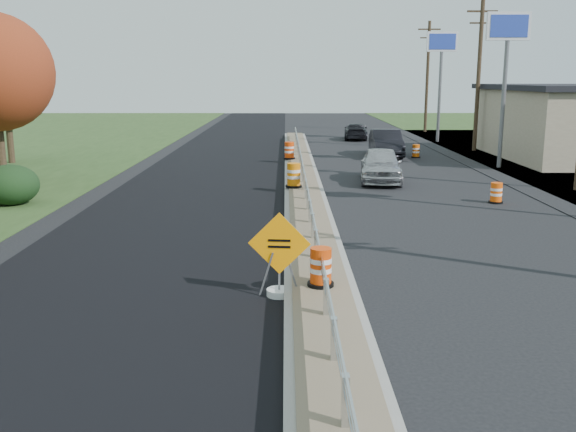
{
  "coord_description": "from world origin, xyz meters",
  "views": [
    {
      "loc": [
        -0.77,
        -17.56,
        4.63
      ],
      "look_at": [
        -0.7,
        -1.15,
        1.1
      ],
      "focal_mm": 40.0,
      "sensor_mm": 36.0,
      "label": 1
    }
  ],
  "objects_px": {
    "car_dark_mid": "(386,143)",
    "barrel_median_far": "(289,151)",
    "barrel_median_near": "(321,268)",
    "barrel_median_mid": "(294,176)",
    "car_silver": "(381,165)",
    "barrel_shoulder_mid": "(416,151)",
    "caution_sign": "(279,275)",
    "car_dark_far": "(356,131)",
    "barrel_shoulder_near": "(496,193)"
  },
  "relations": [
    {
      "from": "barrel_shoulder_mid",
      "to": "car_silver",
      "type": "distance_m",
      "value": 9.69
    },
    {
      "from": "barrel_median_far",
      "to": "barrel_shoulder_near",
      "type": "distance_m",
      "value": 14.04
    },
    {
      "from": "barrel_median_near",
      "to": "barrel_median_far",
      "type": "relative_size",
      "value": 0.89
    },
    {
      "from": "barrel_median_near",
      "to": "barrel_shoulder_mid",
      "type": "relative_size",
      "value": 1.09
    },
    {
      "from": "car_dark_mid",
      "to": "car_dark_far",
      "type": "xyz_separation_m",
      "value": [
        -0.64,
        11.01,
        -0.18
      ]
    },
    {
      "from": "barrel_shoulder_near",
      "to": "car_dark_mid",
      "type": "xyz_separation_m",
      "value": [
        -1.91,
        14.78,
        0.43
      ]
    },
    {
      "from": "car_dark_mid",
      "to": "car_dark_far",
      "type": "relative_size",
      "value": 1.13
    },
    {
      "from": "car_silver",
      "to": "car_dark_far",
      "type": "distance_m",
      "value": 20.66
    },
    {
      "from": "barrel_median_near",
      "to": "car_dark_mid",
      "type": "bearing_deg",
      "value": 78.18
    },
    {
      "from": "caution_sign",
      "to": "barrel_shoulder_near",
      "type": "relative_size",
      "value": 2.38
    },
    {
      "from": "barrel_median_mid",
      "to": "car_dark_far",
      "type": "bearing_deg",
      "value": 77.8
    },
    {
      "from": "caution_sign",
      "to": "car_dark_far",
      "type": "distance_m",
      "value": 36.79
    },
    {
      "from": "car_dark_mid",
      "to": "car_silver",
      "type": "bearing_deg",
      "value": -97.95
    },
    {
      "from": "barrel_median_far",
      "to": "barrel_median_mid",
      "type": "bearing_deg",
      "value": -89.26
    },
    {
      "from": "caution_sign",
      "to": "barrel_shoulder_near",
      "type": "xyz_separation_m",
      "value": [
        8.11,
        10.58,
        -0.1
      ]
    },
    {
      "from": "barrel_median_near",
      "to": "car_dark_mid",
      "type": "xyz_separation_m",
      "value": [
        5.3,
        25.34,
        0.16
      ]
    },
    {
      "from": "barrel_median_near",
      "to": "car_silver",
      "type": "distance_m",
      "value": 16.12
    },
    {
      "from": "barrel_median_near",
      "to": "barrel_median_far",
      "type": "xyz_separation_m",
      "value": [
        -0.54,
        22.26,
        0.05
      ]
    },
    {
      "from": "barrel_median_mid",
      "to": "barrel_median_far",
      "type": "distance_m",
      "value": 9.45
    },
    {
      "from": "barrel_median_mid",
      "to": "car_silver",
      "type": "height_order",
      "value": "car_silver"
    },
    {
      "from": "barrel_median_near",
      "to": "car_dark_mid",
      "type": "distance_m",
      "value": 25.89
    },
    {
      "from": "barrel_shoulder_mid",
      "to": "car_dark_far",
      "type": "xyz_separation_m",
      "value": [
        -2.34,
        11.58,
        0.25
      ]
    },
    {
      "from": "barrel_median_mid",
      "to": "car_dark_far",
      "type": "xyz_separation_m",
      "value": [
        5.09,
        23.53,
        -0.08
      ]
    },
    {
      "from": "car_dark_mid",
      "to": "car_dark_far",
      "type": "distance_m",
      "value": 11.03
    },
    {
      "from": "barrel_median_far",
      "to": "car_dark_far",
      "type": "height_order",
      "value": "car_dark_far"
    },
    {
      "from": "barrel_median_mid",
      "to": "barrel_shoulder_near",
      "type": "bearing_deg",
      "value": -16.48
    },
    {
      "from": "caution_sign",
      "to": "car_dark_far",
      "type": "relative_size",
      "value": 0.43
    },
    {
      "from": "barrel_median_mid",
      "to": "car_silver",
      "type": "xyz_separation_m",
      "value": [
        4.01,
        2.89,
        0.07
      ]
    },
    {
      "from": "barrel_median_mid",
      "to": "barrel_median_far",
      "type": "xyz_separation_m",
      "value": [
        -0.12,
        9.44,
        -0.02
      ]
    },
    {
      "from": "barrel_median_near",
      "to": "barrel_median_far",
      "type": "bearing_deg",
      "value": 91.4
    },
    {
      "from": "barrel_median_near",
      "to": "caution_sign",
      "type": "bearing_deg",
      "value": -178.71
    },
    {
      "from": "caution_sign",
      "to": "barrel_median_far",
      "type": "relative_size",
      "value": 1.96
    },
    {
      "from": "barrel_shoulder_mid",
      "to": "car_silver",
      "type": "height_order",
      "value": "car_silver"
    },
    {
      "from": "barrel_median_mid",
      "to": "car_dark_mid",
      "type": "distance_m",
      "value": 13.77
    },
    {
      "from": "barrel_shoulder_near",
      "to": "car_dark_far",
      "type": "bearing_deg",
      "value": 95.64
    },
    {
      "from": "barrel_median_near",
      "to": "barrel_shoulder_near",
      "type": "bearing_deg",
      "value": 55.66
    },
    {
      "from": "barrel_median_mid",
      "to": "barrel_shoulder_mid",
      "type": "bearing_deg",
      "value": 58.14
    },
    {
      "from": "barrel_median_near",
      "to": "barrel_shoulder_near",
      "type": "distance_m",
      "value": 12.79
    },
    {
      "from": "car_silver",
      "to": "barrel_shoulder_mid",
      "type": "bearing_deg",
      "value": 75.85
    },
    {
      "from": "barrel_median_near",
      "to": "car_dark_mid",
      "type": "relative_size",
      "value": 0.17
    },
    {
      "from": "caution_sign",
      "to": "car_dark_far",
      "type": "height_order",
      "value": "caution_sign"
    },
    {
      "from": "car_dark_mid",
      "to": "barrel_median_far",
      "type": "bearing_deg",
      "value": -150.12
    },
    {
      "from": "car_dark_mid",
      "to": "car_dark_far",
      "type": "bearing_deg",
      "value": 95.46
    },
    {
      "from": "caution_sign",
      "to": "car_silver",
      "type": "distance_m",
      "value": 16.36
    },
    {
      "from": "barrel_median_near",
      "to": "barrel_shoulder_near",
      "type": "height_order",
      "value": "barrel_median_near"
    },
    {
      "from": "barrel_shoulder_mid",
      "to": "barrel_median_far",
      "type": "bearing_deg",
      "value": -161.63
    },
    {
      "from": "barrel_shoulder_mid",
      "to": "car_dark_mid",
      "type": "xyz_separation_m",
      "value": [
        -1.7,
        0.57,
        0.43
      ]
    },
    {
      "from": "car_dark_mid",
      "to": "car_dark_far",
      "type": "height_order",
      "value": "car_dark_mid"
    },
    {
      "from": "barrel_median_far",
      "to": "car_silver",
      "type": "height_order",
      "value": "car_silver"
    },
    {
      "from": "barrel_shoulder_mid",
      "to": "car_silver",
      "type": "relative_size",
      "value": 0.17
    }
  ]
}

